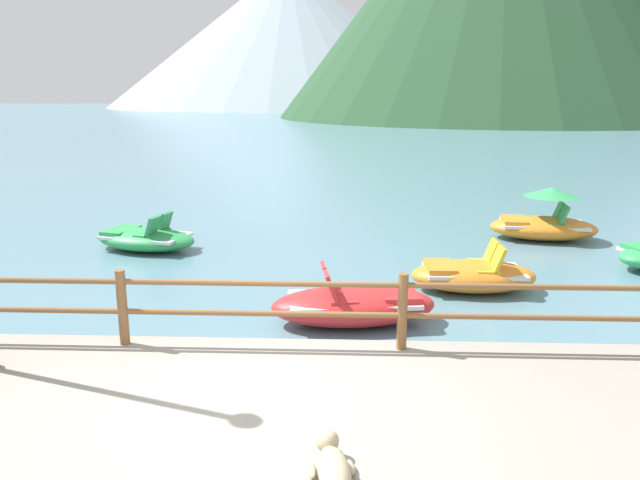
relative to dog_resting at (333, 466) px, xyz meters
name	(u,v)px	position (x,y,z in m)	size (l,w,h in m)	color
ground_plane	(333,137)	(-0.93, 41.07, -0.52)	(200.00, 200.00, 0.00)	slate
dock_railing	(261,302)	(-0.93, 2.62, 0.45)	(23.92, 0.12, 0.95)	brown
dog_resting	(333,466)	(0.00, 0.00, 0.00)	(0.42, 1.08, 0.26)	tan
pedal_boat_0	(146,238)	(-4.33, 8.69, -0.27)	(2.54, 1.83, 0.82)	green
pedal_boat_1	(473,275)	(2.33, 6.13, -0.24)	(2.19, 1.21, 0.86)	orange
pedal_boat_3	(354,305)	(0.22, 4.45, -0.23)	(2.61, 1.46, 0.89)	red
pedal_boat_4	(544,222)	(4.75, 10.04, -0.11)	(2.59, 1.60, 1.24)	orange
distant_peak	(288,36)	(-11.33, 120.07, 12.70)	(68.76, 68.76, 26.46)	#9EADBC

